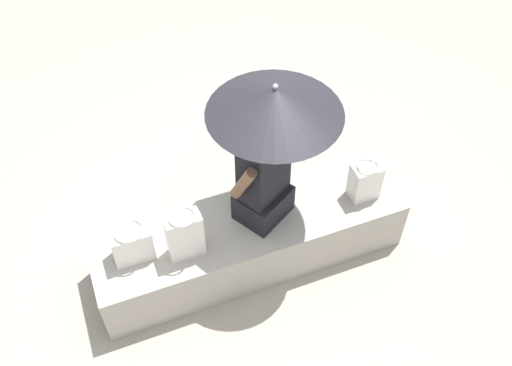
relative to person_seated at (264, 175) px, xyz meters
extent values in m
plane|color=#9E9384|center=(0.12, 0.03, -0.82)|extent=(14.00, 14.00, 0.00)
cube|color=#A8A093|center=(0.12, 0.03, -0.60)|extent=(2.17, 0.60, 0.43)
cube|color=black|center=(0.00, 0.00, -0.28)|extent=(0.43, 0.41, 0.22)
cube|color=black|center=(0.00, 0.00, 0.07)|extent=(0.38, 0.33, 0.48)
sphere|color=brown|center=(0.00, 0.00, 0.41)|extent=(0.20, 0.20, 0.20)
cylinder|color=brown|center=(0.17, 0.10, 0.10)|extent=(0.16, 0.21, 0.32)
cylinder|color=brown|center=(-0.17, -0.10, 0.10)|extent=(0.16, 0.21, 0.32)
cylinder|color=#B7B7BC|center=(-0.09, -0.06, 0.12)|extent=(0.02, 0.02, 1.02)
cone|color=black|center=(-0.09, -0.06, 0.54)|extent=(0.83, 0.83, 0.19)
sphere|color=#B7B7BC|center=(-0.09, -0.06, 0.65)|extent=(0.03, 0.03, 0.03)
cube|color=silver|center=(0.58, 0.12, -0.21)|extent=(0.23, 0.12, 0.36)
torus|color=silver|center=(0.58, 0.12, -0.01)|extent=(0.17, 0.17, 0.01)
cube|color=silver|center=(-0.71, 0.10, -0.25)|extent=(0.20, 0.14, 0.28)
torus|color=silver|center=(-0.71, 0.10, -0.09)|extent=(0.15, 0.15, 0.01)
cube|color=silver|center=(0.90, 0.02, -0.26)|extent=(0.26, 0.15, 0.25)
torus|color=silver|center=(0.90, 0.02, -0.12)|extent=(0.19, 0.19, 0.01)
camera|label=1|loc=(0.95, 2.32, 2.77)|focal=41.15mm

